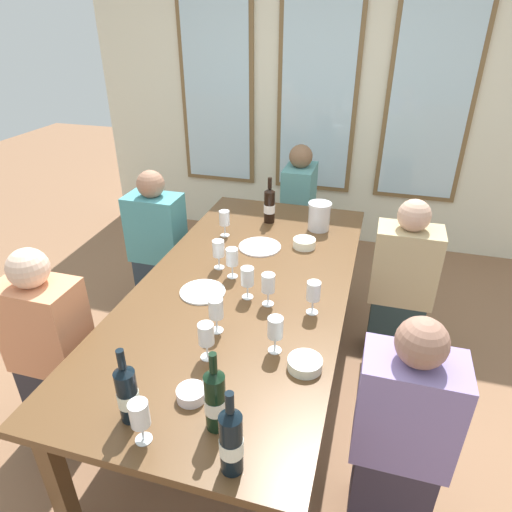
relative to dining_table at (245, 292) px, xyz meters
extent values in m
plane|color=brown|center=(0.00, 0.00, -0.68)|extent=(12.00, 12.00, 0.00)
cube|color=silver|center=(0.00, 2.24, 0.77)|extent=(4.31, 0.06, 2.90)
cube|color=brown|center=(-0.95, 2.20, 0.77)|extent=(0.72, 0.03, 1.88)
cube|color=silver|center=(-0.95, 2.18, 0.77)|extent=(0.64, 0.01, 1.80)
cube|color=brown|center=(0.00, 2.20, 0.77)|extent=(0.72, 0.03, 1.88)
cube|color=silver|center=(0.00, 2.18, 0.77)|extent=(0.64, 0.01, 1.80)
cube|color=brown|center=(0.95, 2.20, 0.77)|extent=(0.72, 0.03, 1.88)
cube|color=silver|center=(0.95, 2.18, 0.77)|extent=(0.64, 0.01, 1.80)
cube|color=brown|center=(0.00, 0.00, 0.04)|extent=(1.11, 2.36, 0.04)
cube|color=brown|center=(-0.46, -1.08, -0.33)|extent=(0.07, 0.07, 0.70)
cube|color=brown|center=(-0.46, 1.08, -0.33)|extent=(0.07, 0.07, 0.70)
cube|color=brown|center=(0.46, 1.08, -0.33)|extent=(0.07, 0.07, 0.70)
cylinder|color=white|center=(-0.18, -0.15, 0.07)|extent=(0.24, 0.24, 0.01)
cylinder|color=white|center=(-0.03, 0.42, 0.07)|extent=(0.26, 0.26, 0.01)
cylinder|color=silver|center=(0.28, 0.79, 0.15)|extent=(0.14, 0.14, 0.17)
cylinder|color=silver|center=(0.28, 0.79, 0.24)|extent=(0.16, 0.16, 0.02)
cylinder|color=black|center=(0.19, -0.94, 0.18)|extent=(0.08, 0.07, 0.23)
cone|color=black|center=(0.19, -0.94, 0.31)|extent=(0.08, 0.07, 0.02)
cylinder|color=black|center=(0.19, -0.94, 0.36)|extent=(0.03, 0.03, 0.08)
cylinder|color=silver|center=(0.19, -0.94, 0.17)|extent=(0.08, 0.08, 0.06)
cylinder|color=black|center=(0.30, -1.09, 0.18)|extent=(0.07, 0.08, 0.23)
cone|color=black|center=(0.30, -1.09, 0.31)|extent=(0.07, 0.08, 0.02)
cylinder|color=black|center=(0.30, -1.09, 0.36)|extent=(0.03, 0.03, 0.08)
cylinder|color=silver|center=(0.30, -1.09, 0.17)|extent=(0.08, 0.08, 0.06)
cylinder|color=black|center=(-0.07, 0.82, 0.17)|extent=(0.08, 0.07, 0.22)
cone|color=black|center=(-0.07, 0.82, 0.30)|extent=(0.08, 0.07, 0.02)
cylinder|color=black|center=(-0.07, 0.82, 0.35)|extent=(0.03, 0.03, 0.08)
cylinder|color=silver|center=(-0.07, 0.82, 0.16)|extent=(0.08, 0.08, 0.06)
cylinder|color=black|center=(-0.12, -0.99, 0.17)|extent=(0.08, 0.08, 0.22)
cone|color=black|center=(-0.12, -0.99, 0.29)|extent=(0.08, 0.08, 0.02)
cylinder|color=black|center=(-0.12, -0.99, 0.34)|extent=(0.03, 0.03, 0.08)
cylinder|color=silver|center=(-0.12, -0.99, 0.16)|extent=(0.08, 0.08, 0.06)
cylinder|color=white|center=(0.05, -0.85, 0.09)|extent=(0.11, 0.11, 0.05)
cylinder|color=white|center=(0.23, 0.51, 0.09)|extent=(0.14, 0.14, 0.05)
cylinder|color=white|center=(0.44, -0.56, 0.09)|extent=(0.15, 0.15, 0.05)
cylinder|color=white|center=(-0.19, 0.12, 0.06)|extent=(0.06, 0.06, 0.00)
cylinder|color=white|center=(-0.19, 0.12, 0.10)|extent=(0.01, 0.01, 0.07)
cylinder|color=white|center=(-0.19, 0.12, 0.19)|extent=(0.07, 0.07, 0.09)
cylinder|color=#590C19|center=(-0.19, 0.12, 0.16)|extent=(0.06, 0.06, 0.03)
cylinder|color=white|center=(0.02, -0.62, 0.06)|extent=(0.06, 0.06, 0.00)
cylinder|color=white|center=(0.02, -0.62, 0.10)|extent=(0.01, 0.01, 0.07)
cylinder|color=white|center=(0.02, -0.62, 0.19)|extent=(0.07, 0.07, 0.09)
cylinder|color=white|center=(0.00, -0.43, 0.06)|extent=(0.06, 0.06, 0.00)
cylinder|color=white|center=(0.00, -0.43, 0.10)|extent=(0.01, 0.01, 0.07)
cylinder|color=white|center=(0.00, -0.43, 0.19)|extent=(0.07, 0.07, 0.09)
cylinder|color=white|center=(-0.30, 0.52, 0.06)|extent=(0.06, 0.06, 0.00)
cylinder|color=white|center=(-0.30, 0.52, 0.10)|extent=(0.01, 0.01, 0.07)
cylinder|color=white|center=(-0.30, 0.52, 0.19)|extent=(0.07, 0.07, 0.09)
cylinder|color=white|center=(-0.03, -1.07, 0.06)|extent=(0.06, 0.06, 0.00)
cylinder|color=white|center=(-0.03, -1.07, 0.10)|extent=(0.01, 0.01, 0.07)
cylinder|color=white|center=(-0.03, -1.07, 0.19)|extent=(0.07, 0.07, 0.09)
cylinder|color=white|center=(0.17, -0.16, 0.06)|extent=(0.06, 0.06, 0.00)
cylinder|color=white|center=(0.17, -0.16, 0.10)|extent=(0.01, 0.01, 0.07)
cylinder|color=white|center=(0.17, -0.16, 0.19)|extent=(0.07, 0.07, 0.09)
cylinder|color=white|center=(0.40, -0.17, 0.06)|extent=(0.06, 0.06, 0.00)
cylinder|color=white|center=(0.40, -0.17, 0.10)|extent=(0.01, 0.01, 0.07)
cylinder|color=white|center=(0.40, -0.17, 0.19)|extent=(0.07, 0.07, 0.09)
cylinder|color=#590C19|center=(0.40, -0.17, 0.16)|extent=(0.06, 0.06, 0.03)
cylinder|color=white|center=(0.29, -0.49, 0.06)|extent=(0.06, 0.06, 0.00)
cylinder|color=white|center=(0.29, -0.49, 0.10)|extent=(0.01, 0.01, 0.07)
cylinder|color=white|center=(0.29, -0.49, 0.19)|extent=(0.07, 0.07, 0.09)
cylinder|color=beige|center=(0.29, -0.49, 0.16)|extent=(0.06, 0.06, 0.03)
cylinder|color=white|center=(-0.09, 0.04, 0.06)|extent=(0.06, 0.06, 0.00)
cylinder|color=white|center=(-0.09, 0.04, 0.10)|extent=(0.01, 0.01, 0.07)
cylinder|color=white|center=(-0.09, 0.04, 0.19)|extent=(0.07, 0.07, 0.09)
cylinder|color=white|center=(0.06, -0.13, 0.06)|extent=(0.06, 0.06, 0.00)
cylinder|color=white|center=(0.06, -0.13, 0.10)|extent=(0.01, 0.01, 0.07)
cylinder|color=white|center=(0.06, -0.13, 0.19)|extent=(0.07, 0.07, 0.09)
cylinder|color=maroon|center=(0.06, -0.13, 0.16)|extent=(0.06, 0.06, 0.02)
cube|color=#263441|center=(-0.85, 0.60, -0.45)|extent=(0.32, 0.24, 0.45)
cube|color=teal|center=(-0.85, 0.60, 0.01)|extent=(0.38, 0.24, 0.48)
sphere|color=#9D6F56|center=(-0.85, 0.60, 0.34)|extent=(0.19, 0.19, 0.19)
cube|color=#233434|center=(0.85, 0.54, -0.45)|extent=(0.32, 0.24, 0.45)
cube|color=tan|center=(0.85, 0.54, 0.01)|extent=(0.38, 0.24, 0.48)
sphere|color=tan|center=(0.85, 0.54, 0.34)|extent=(0.19, 0.19, 0.19)
cube|color=#302D34|center=(-0.85, -0.57, -0.45)|extent=(0.32, 0.24, 0.45)
cube|color=tan|center=(-0.85, -0.57, 0.01)|extent=(0.38, 0.24, 0.48)
sphere|color=beige|center=(-0.85, -0.57, 0.34)|extent=(0.19, 0.19, 0.19)
cube|color=#382F3F|center=(0.85, -0.62, -0.45)|extent=(0.32, 0.24, 0.45)
cube|color=#8773B1|center=(0.85, -0.62, 0.01)|extent=(0.38, 0.24, 0.48)
sphere|color=#996C58|center=(0.85, -0.62, 0.34)|extent=(0.19, 0.19, 0.19)
cube|color=#32372E|center=(0.00, 1.53, -0.45)|extent=(0.24, 0.32, 0.45)
cube|color=teal|center=(0.00, 1.53, 0.01)|extent=(0.24, 0.38, 0.48)
sphere|color=brown|center=(0.00, 1.53, 0.34)|extent=(0.19, 0.19, 0.19)
camera|label=1|loc=(0.63, -1.96, 1.36)|focal=31.30mm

